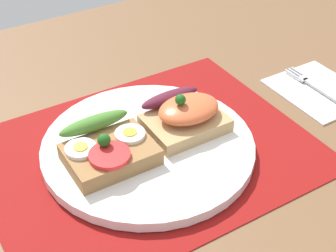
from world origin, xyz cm
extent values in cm
cube|color=brown|center=(0.00, 0.00, -1.60)|extent=(120.00, 90.00, 3.20)
cube|color=maroon|center=(0.00, 0.00, 0.15)|extent=(41.52, 32.46, 0.30)
cylinder|color=white|center=(0.00, 0.00, 0.98)|extent=(27.38, 27.38, 1.36)
cube|color=#9C7042|center=(-5.63, -0.73, 2.74)|extent=(10.53, 7.79, 2.16)
cylinder|color=red|center=(-6.41, -2.37, 4.11)|extent=(4.96, 4.96, 0.60)
ellipsoid|color=#467E2B|center=(-5.63, 3.56, 4.71)|extent=(9.26, 2.20, 1.80)
sphere|color=#1E5919|center=(-6.26, -0.73, 5.21)|extent=(1.60, 1.60, 1.60)
cylinder|color=white|center=(-8.79, 0.54, 4.06)|extent=(3.79, 3.79, 0.50)
cylinder|color=yellow|center=(-8.79, 0.54, 4.39)|extent=(1.71, 1.71, 0.16)
cylinder|color=white|center=(-2.47, 0.32, 4.06)|extent=(3.79, 3.79, 0.50)
cylinder|color=yellow|center=(-2.47, 0.32, 4.39)|extent=(1.71, 1.71, 0.16)
cube|color=tan|center=(5.63, -0.40, 2.58)|extent=(10.26, 7.67, 1.84)
ellipsoid|color=#E06538|center=(6.14, 0.16, 4.71)|extent=(8.41, 6.13, 2.42)
ellipsoid|color=#581A2D|center=(5.63, 3.84, 4.40)|extent=(8.72, 2.20, 1.80)
sphere|color=#1E5919|center=(4.83, 0.20, 6.62)|extent=(1.40, 1.40, 1.40)
cube|color=white|center=(29.40, -0.92, 0.30)|extent=(11.77, 13.58, 0.60)
cube|color=#B7B7BC|center=(29.10, -2.84, 0.76)|extent=(0.80, 9.60, 0.32)
cube|color=#B7B7BC|center=(29.10, 2.16, 0.76)|extent=(1.50, 1.20, 0.32)
cube|color=#B7B7BC|center=(28.45, 4.16, 0.76)|extent=(0.32, 2.80, 0.32)
cube|color=#B7B7BC|center=(29.10, 4.16, 0.76)|extent=(0.32, 2.80, 0.32)
cube|color=#B7B7BC|center=(29.75, 4.16, 0.76)|extent=(0.32, 2.80, 0.32)
camera|label=1|loc=(-23.35, -43.38, 41.85)|focal=53.06mm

